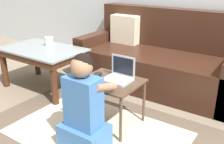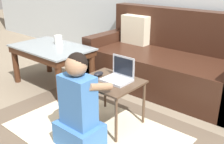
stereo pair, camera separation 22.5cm
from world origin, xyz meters
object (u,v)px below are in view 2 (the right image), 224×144
(laptop_desk, at_px, (110,86))
(cup_on_table, at_px, (58,40))
(laptop, at_px, (118,77))
(couch, at_px, (167,62))
(computer_mouse, at_px, (99,74))
(person_seated, at_px, (79,108))
(coffee_table, at_px, (52,53))

(laptop_desk, height_order, cup_on_table, cup_on_table)
(laptop, height_order, cup_on_table, laptop)
(cup_on_table, bearing_deg, couch, 33.79)
(couch, distance_m, computer_mouse, 1.06)
(couch, bearing_deg, person_seated, -87.39)
(person_seated, height_order, cup_on_table, person_seated)
(coffee_table, xyz_separation_m, person_seated, (1.12, -0.61, -0.07))
(coffee_table, bearing_deg, laptop_desk, -11.27)
(couch, relative_size, laptop, 8.10)
(coffee_table, distance_m, person_seated, 1.27)
(laptop, height_order, person_seated, person_seated)
(coffee_table, height_order, laptop, laptop)
(cup_on_table, bearing_deg, person_seated, -32.84)
(laptop_desk, bearing_deg, computer_mouse, 174.24)
(coffee_table, distance_m, laptop_desk, 1.11)
(laptop_desk, bearing_deg, couch, 91.90)
(laptop, distance_m, cup_on_table, 1.20)
(coffee_table, height_order, computer_mouse, coffee_table)
(laptop_desk, distance_m, person_seated, 0.39)
(couch, xyz_separation_m, computer_mouse, (-0.11, -1.05, 0.14))
(coffee_table, distance_m, cup_on_table, 0.18)
(laptop, relative_size, cup_on_table, 2.24)
(computer_mouse, xyz_separation_m, person_seated, (0.18, -0.40, -0.11))
(coffee_table, xyz_separation_m, cup_on_table, (-0.02, 0.13, 0.13))
(laptop, bearing_deg, cup_on_table, 165.69)
(computer_mouse, bearing_deg, couch, 84.00)
(couch, relative_size, computer_mouse, 18.71)
(computer_mouse, bearing_deg, laptop_desk, -5.76)
(couch, distance_m, person_seated, 1.45)
(computer_mouse, distance_m, cup_on_table, 1.02)
(couch, xyz_separation_m, cup_on_table, (-1.07, -0.72, 0.23))
(laptop_desk, height_order, laptop, laptop)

